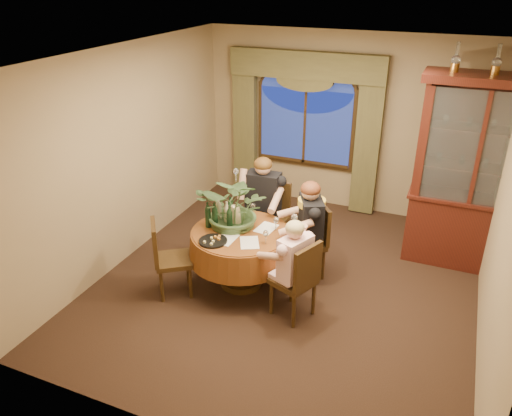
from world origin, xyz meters
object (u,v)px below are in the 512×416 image
at_px(dining_table, 241,258).
at_px(chair_front_left, 173,258).
at_px(china_cabinet, 473,176).
at_px(person_back, 263,206).
at_px(stoneware_vase, 236,216).
at_px(person_scarf, 310,234).
at_px(wine_bottle_2, 215,215).
at_px(oil_lamp_left, 456,57).
at_px(chair_back_right, 307,242).
at_px(wine_bottle_0, 208,215).
at_px(person_pink, 295,270).
at_px(olive_bowl, 242,231).
at_px(wine_bottle_1, 230,209).
at_px(wine_bottle_3, 230,218).
at_px(wine_bottle_4, 227,214).
at_px(wine_bottle_5, 219,210).
at_px(chair_right, 293,279).
at_px(oil_lamp_center, 497,59).
at_px(centerpiece_plant, 236,181).
at_px(chair_back, 271,219).

xyz_separation_m(dining_table, chair_front_left, (-0.67, -0.47, 0.10)).
bearing_deg(china_cabinet, person_back, -162.53).
height_order(chair_front_left, stoneware_vase, stoneware_vase).
bearing_deg(person_scarf, wine_bottle_2, 83.79).
relative_size(oil_lamp_left, chair_back_right, 0.35).
height_order(dining_table, wine_bottle_0, wine_bottle_0).
height_order(person_pink, olive_bowl, person_pink).
distance_m(wine_bottle_1, wine_bottle_3, 0.24).
bearing_deg(wine_bottle_2, chair_back_right, 28.33).
height_order(oil_lamp_left, wine_bottle_4, oil_lamp_left).
height_order(person_back, wine_bottle_5, person_back).
xyz_separation_m(chair_right, wine_bottle_0, (-1.21, 0.29, 0.44)).
distance_m(dining_table, stoneware_vase, 0.53).
xyz_separation_m(oil_lamp_left, person_pink, (-1.24, -1.97, -2.07)).
height_order(chair_back_right, person_pink, person_pink).
xyz_separation_m(dining_table, wine_bottle_1, (-0.23, 0.20, 0.54)).
relative_size(oil_lamp_center, centerpiece_plant, 0.34).
relative_size(chair_right, olive_bowl, 6.88).
bearing_deg(person_scarf, chair_front_left, 94.59).
bearing_deg(chair_front_left, stoneware_vase, 101.46).
bearing_deg(chair_back, wine_bottle_2, 71.01).
relative_size(chair_right, person_pink, 0.79).
height_order(person_back, wine_bottle_1, person_back).
xyz_separation_m(oil_lamp_center, centerpiece_plant, (-2.60, -1.50, -1.34)).
bearing_deg(stoneware_vase, wine_bottle_1, 141.52).
relative_size(person_scarf, wine_bottle_2, 4.19).
xyz_separation_m(centerpiece_plant, wine_bottle_1, (-0.11, 0.07, -0.42)).
relative_size(wine_bottle_3, wine_bottle_5, 1.00).
relative_size(chair_right, wine_bottle_4, 2.91).
height_order(person_scarf, wine_bottle_5, person_scarf).
bearing_deg(oil_lamp_center, chair_right, -130.85).
bearing_deg(wine_bottle_1, oil_lamp_center, 27.76).
bearing_deg(chair_front_left, chair_back, 118.29).
xyz_separation_m(person_pink, centerpiece_plant, (-0.92, 0.47, 0.73)).
xyz_separation_m(chair_right, chair_front_left, (-1.46, -0.14, 0.00)).
height_order(dining_table, person_scarf, person_scarf).
height_order(chair_back_right, wine_bottle_0, wine_bottle_0).
bearing_deg(wine_bottle_5, wine_bottle_2, -82.88).
xyz_separation_m(person_pink, wine_bottle_3, (-0.94, 0.32, 0.31)).
bearing_deg(china_cabinet, wine_bottle_2, -149.66).
xyz_separation_m(chair_back, person_pink, (0.78, -1.28, 0.13)).
relative_size(wine_bottle_1, wine_bottle_5, 1.00).
bearing_deg(wine_bottle_5, wine_bottle_3, -33.28).
xyz_separation_m(dining_table, stoneware_vase, (-0.12, 0.11, 0.51)).
bearing_deg(wine_bottle_4, wine_bottle_2, -146.78).
relative_size(oil_lamp_left, wine_bottle_3, 1.03).
bearing_deg(olive_bowl, wine_bottle_5, 160.82).
distance_m(stoneware_vase, wine_bottle_3, 0.14).
height_order(oil_lamp_left, chair_right, oil_lamp_left).
distance_m(oil_lamp_center, chair_back, 3.37).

